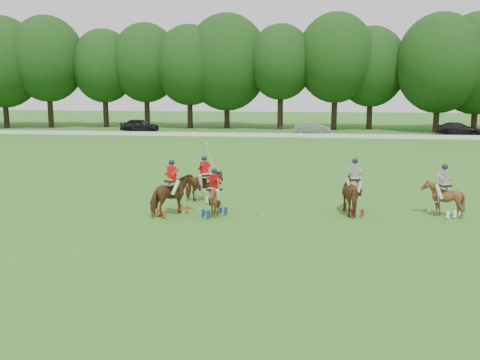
# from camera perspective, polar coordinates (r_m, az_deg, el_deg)

# --- Properties ---
(ground) EXTENTS (180.00, 180.00, 0.00)m
(ground) POSITION_cam_1_polar(r_m,az_deg,el_deg) (20.29, -2.35, -5.98)
(ground) COLOR #30671D
(ground) RESTS_ON ground
(tree_line) EXTENTS (117.98, 14.32, 14.75)m
(tree_line) POSITION_cam_1_polar(r_m,az_deg,el_deg) (67.38, 4.64, 12.41)
(tree_line) COLOR black
(tree_line) RESTS_ON ground
(boundary_rail) EXTENTS (120.00, 0.10, 0.44)m
(boundary_rail) POSITION_cam_1_polar(r_m,az_deg,el_deg) (57.57, 3.83, 4.81)
(boundary_rail) COLOR white
(boundary_rail) RESTS_ON ground
(car_left) EXTENTS (4.63, 2.00, 1.56)m
(car_left) POSITION_cam_1_polar(r_m,az_deg,el_deg) (64.95, -10.63, 5.77)
(car_left) COLOR black
(car_left) RESTS_ON ground
(car_mid) EXTENTS (4.24, 2.04, 1.34)m
(car_mid) POSITION_cam_1_polar(r_m,az_deg,el_deg) (61.92, 7.74, 5.54)
(car_mid) COLOR gray
(car_mid) RESTS_ON ground
(car_right) EXTENTS (5.25, 3.14, 1.43)m
(car_right) POSITION_cam_1_polar(r_m,az_deg,el_deg) (64.15, 22.28, 5.07)
(car_right) COLOR black
(car_right) RESTS_ON ground
(polo_red_a) EXTENTS (1.97, 2.25, 2.45)m
(polo_red_a) POSITION_cam_1_polar(r_m,az_deg,el_deg) (23.36, -7.23, -1.61)
(polo_red_a) COLOR #542616
(polo_red_a) RESTS_ON ground
(polo_red_b) EXTENTS (1.98, 1.95, 2.78)m
(polo_red_b) POSITION_cam_1_polar(r_m,az_deg,el_deg) (25.96, -3.80, -0.59)
(polo_red_b) COLOR #542616
(polo_red_b) RESTS_ON ground
(polo_red_c) EXTENTS (1.65, 1.66, 2.11)m
(polo_red_c) POSITION_cam_1_polar(r_m,az_deg,el_deg) (23.02, -2.73, -2.13)
(polo_red_c) COLOR #542616
(polo_red_c) RESTS_ON ground
(polo_stripe_a) EXTENTS (1.37, 2.26, 2.48)m
(polo_stripe_a) POSITION_cam_1_polar(r_m,az_deg,el_deg) (23.94, 12.05, -1.42)
(polo_stripe_a) COLOR #542616
(polo_stripe_a) RESTS_ON ground
(polo_stripe_b) EXTENTS (1.78, 1.85, 2.28)m
(polo_stripe_b) POSITION_cam_1_polar(r_m,az_deg,el_deg) (24.64, 20.81, -1.78)
(polo_stripe_b) COLOR #542616
(polo_stripe_b) RESTS_ON ground
(polo_ball) EXTENTS (0.09, 0.09, 0.09)m
(polo_ball) POSITION_cam_1_polar(r_m,az_deg,el_deg) (23.12, 2.55, -3.83)
(polo_ball) COLOR white
(polo_ball) RESTS_ON ground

